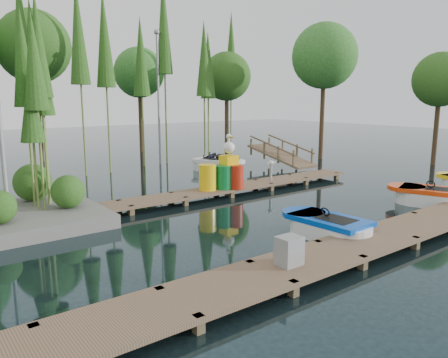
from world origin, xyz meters
TOP-DOWN VIEW (x-y plane):
  - ground_plane at (0.00, 0.00)m, footprint 90.00×90.00m
  - near_dock at (0.00, -4.50)m, footprint 18.00×1.50m
  - far_dock at (1.00, 2.50)m, footprint 15.00×1.20m
  - tree_screen at (-2.04, 10.60)m, footprint 34.42×18.53m
  - lamp_rear at (4.00, 11.00)m, footprint 0.30×0.30m
  - ramp at (9.00, 6.50)m, footprint 1.50×3.94m
  - boat_blue at (1.12, -3.23)m, footprint 1.35×2.72m
  - boat_red at (6.80, -3.13)m, footprint 2.18×3.12m
  - boat_white_far at (5.18, 7.21)m, footprint 2.36×3.11m
  - utility_cabinet at (-1.64, -4.50)m, footprint 0.49×0.41m
  - yellow_barrel at (1.26, 2.50)m, footprint 0.64×0.64m
  - drum_cluster at (2.20, 2.35)m, footprint 1.18×1.09m
  - seagull_post at (4.46, 2.50)m, footprint 0.52×0.28m

SIDE VIEW (x-z plane):
  - ground_plane at x=0.00m, z-range 0.00..0.00m
  - far_dock at x=1.00m, z-range -0.02..0.48m
  - near_dock at x=0.00m, z-range -0.02..0.48m
  - boat_blue at x=1.12m, z-range -0.19..0.70m
  - boat_red at x=6.80m, z-range -0.20..0.76m
  - boat_white_far at x=5.18m, z-range -0.37..0.97m
  - ramp at x=9.00m, z-range -0.16..1.33m
  - utility_cabinet at x=-1.64m, z-range 0.30..0.90m
  - yellow_barrel at x=1.26m, z-range 0.30..1.26m
  - seagull_post at x=4.46m, z-range 0.45..1.28m
  - drum_cluster at x=2.20m, z-range -0.12..1.92m
  - lamp_rear at x=4.00m, z-range 0.64..7.89m
  - tree_screen at x=-2.04m, z-range 0.96..11.27m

